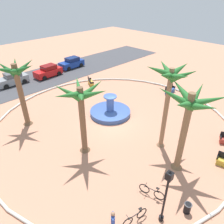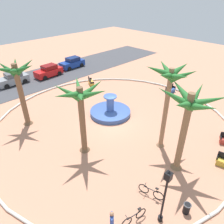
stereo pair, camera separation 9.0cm
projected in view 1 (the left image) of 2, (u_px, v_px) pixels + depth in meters
The scene contains 18 objects.
ground_plane at pixel (113, 124), 20.57m from camera, with size 80.00×80.00×0.00m, color tan.
plaza_curb at pixel (113, 123), 20.52m from camera, with size 22.62×22.62×0.20m, color silver.
street_asphalt at pixel (35, 80), 30.13m from camera, with size 48.00×8.00×0.03m, color #424247.
fountain at pixel (110, 112), 21.93m from camera, with size 4.16×4.16×2.12m.
palm_tree_near_fountain at pixel (170, 85), 14.93m from camera, with size 3.65×3.45×7.01m.
palm_tree_by_curb at pixel (188, 112), 13.24m from camera, with size 4.15×4.08×6.34m.
palm_tree_mid_plaza at pixel (17, 80), 18.24m from camera, with size 3.72×3.51×6.24m.
palm_tree_far_side at pixel (81, 103), 15.01m from camera, with size 4.07×3.78×5.85m.
bench_east at pixel (91, 83), 28.38m from camera, with size 1.18×1.65×1.00m.
bench_southeast at pixel (170, 90), 26.28m from camera, with size 1.61×0.53×1.00m.
lamppost at pixel (166, 193), 10.96m from camera, with size 0.32×0.32×3.92m.
trash_bin at pixel (187, 208), 12.36m from camera, with size 0.46×0.46×0.73m.
bicycle_red_frame at pixel (152, 192), 13.32m from camera, with size 0.56×1.68×0.94m.
bicycle_by_lamppost at pixel (135, 217), 11.84m from camera, with size 1.70×0.52×0.94m.
person_cyclist_helmet at pixel (113, 221), 11.08m from camera, with size 0.39×0.41×1.66m.
parked_car_leftmost at pixel (12, 79), 28.33m from camera, with size 4.02×1.97×1.67m.
parked_car_second at pixel (48, 71), 30.87m from camera, with size 4.12×2.15×1.67m.
parked_car_third at pixel (72, 63), 34.18m from camera, with size 4.06×2.03×1.67m.
Camera 1 is at (-12.07, -12.06, 11.55)m, focal length 33.93 mm.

